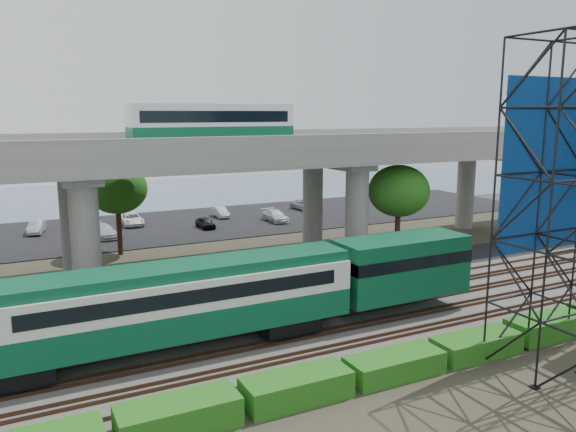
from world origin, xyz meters
TOP-DOWN VIEW (x-y plane):
  - ground at (0.00, 0.00)m, footprint 140.00×140.00m
  - ballast_bed at (0.00, 2.00)m, footprint 90.00×12.00m
  - service_road at (0.00, 10.50)m, footprint 90.00×5.00m
  - parking_lot at (0.00, 34.00)m, footprint 90.00×18.00m
  - harbor_water at (0.00, 56.00)m, footprint 140.00×40.00m
  - rail_tracks at (0.00, 2.00)m, footprint 90.00×9.52m
  - commuter_train at (-5.72, 2.00)m, footprint 29.30×3.06m
  - overpass at (-0.03, 16.00)m, footprint 80.00×12.00m
  - hedge_strip at (1.01, -4.30)m, footprint 34.60×1.80m
  - trees at (-4.67, 16.17)m, footprint 40.94×16.94m
  - parked_cars at (1.46, 33.66)m, footprint 39.45×9.68m

SIDE VIEW (x-z plane):
  - ground at x=0.00m, z-range 0.00..0.00m
  - harbor_water at x=0.00m, z-range 0.00..0.03m
  - service_road at x=0.00m, z-range 0.00..0.08m
  - parking_lot at x=0.00m, z-range 0.00..0.08m
  - ballast_bed at x=0.00m, z-range 0.00..0.20m
  - rail_tracks at x=0.00m, z-range 0.20..0.36m
  - hedge_strip at x=1.01m, z-range -0.04..1.16m
  - parked_cars at x=1.46m, z-range 0.04..1.33m
  - commuter_train at x=-5.72m, z-range 0.73..5.03m
  - trees at x=-4.67m, z-range 1.73..9.42m
  - overpass at x=-0.03m, z-range 2.01..14.41m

